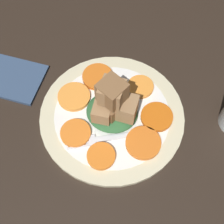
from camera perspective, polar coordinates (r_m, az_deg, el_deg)
The scene contains 12 objects.
table_slab at distance 66.96cm, azimuth -0.00°, elevation -1.25°, with size 120.00×120.00×2.00cm, color black.
plate at distance 65.61cm, azimuth -0.00°, elevation -0.65°, with size 30.31×30.31×1.05cm.
carrot_slice_0 at distance 60.96cm, azimuth -2.00°, elevation -8.04°, with size 5.61×5.61×0.87cm, color orange.
carrot_slice_1 at distance 62.21cm, azimuth 5.73°, elevation -5.64°, with size 7.07×7.07×0.87cm, color orange.
carrot_slice_2 at distance 65.00cm, azimuth 8.19°, elevation -0.87°, with size 6.68×6.68×0.87cm, color #D56013.
carrot_slice_3 at distance 68.29cm, azimuth 5.23°, elevation 4.63°, with size 5.71×5.71×0.87cm, color orange.
carrot_slice_4 at distance 69.53cm, azimuth -2.63°, elevation 6.46°, with size 6.84×6.84×0.87cm, color orange.
carrot_slice_5 at distance 67.18cm, azimuth -6.96°, elevation 2.81°, with size 6.96×6.96×0.87cm, color orange.
carrot_slice_6 at distance 63.17cm, azimuth -6.67°, elevation -3.85°, with size 6.19×6.19×0.87cm, color orange.
center_pile at distance 61.03cm, azimuth 0.25°, elevation 1.32°, with size 10.69×9.62×11.21cm.
fork at distance 62.56cm, azimuth -0.88°, elevation -4.80°, with size 16.47×8.96×0.40cm.
napkin at distance 75.03cm, azimuth -19.18°, elevation 6.21°, with size 17.79×10.67×0.80cm.
Camera 1 is at (8.50, -28.92, 60.79)cm, focal length 50.00 mm.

